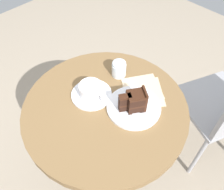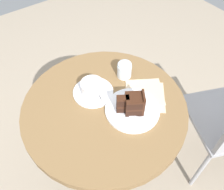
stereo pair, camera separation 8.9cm
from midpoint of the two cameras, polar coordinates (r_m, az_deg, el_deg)
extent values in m
cube|color=gray|center=(1.58, 0.58, -19.32)|extent=(4.40, 4.40, 0.01)
cylinder|color=brown|center=(0.93, 0.93, -3.32)|extent=(0.64, 0.64, 0.03)
cylinder|color=silver|center=(1.24, 0.72, -13.36)|extent=(0.07, 0.07, 0.69)
cylinder|color=silver|center=(1.56, 0.59, -19.15)|extent=(0.29, 0.29, 0.02)
cylinder|color=white|center=(0.95, -1.95, 0.50)|extent=(0.16, 0.16, 0.01)
cylinder|color=white|center=(0.92, -2.01, 1.55)|extent=(0.09, 0.09, 0.06)
cylinder|color=beige|center=(0.90, -2.06, 2.71)|extent=(0.08, 0.08, 0.00)
torus|color=white|center=(0.89, -0.14, -0.45)|extent=(0.05, 0.01, 0.05)
cube|color=silver|center=(0.93, 0.20, 0.10)|extent=(0.05, 0.08, 0.00)
ellipsoid|color=silver|center=(0.91, -0.98, -2.20)|extent=(0.02, 0.02, 0.00)
cylinder|color=white|center=(0.90, 7.76, -3.70)|extent=(0.21, 0.21, 0.01)
cube|color=black|center=(0.88, 8.20, -3.28)|extent=(0.08, 0.09, 0.03)
cube|color=black|center=(0.87, 5.47, -3.44)|extent=(0.04, 0.05, 0.03)
cube|color=#381C0F|center=(0.86, 8.35, -2.49)|extent=(0.08, 0.09, 0.01)
cube|color=#381C0F|center=(0.86, 5.56, -2.64)|extent=(0.04, 0.05, 0.01)
cube|color=black|center=(0.85, 8.50, -1.66)|extent=(0.08, 0.09, 0.03)
cube|color=black|center=(0.84, 5.67, -1.81)|extent=(0.04, 0.05, 0.03)
cube|color=#381C0F|center=(0.83, 8.66, -0.81)|extent=(0.08, 0.09, 0.01)
cube|color=#381C0F|center=(0.83, 5.77, -0.95)|extent=(0.04, 0.05, 0.01)
cube|color=#381C0F|center=(0.86, 10.35, -2.02)|extent=(0.05, 0.04, 0.09)
cube|color=silver|center=(0.87, 7.40, -5.18)|extent=(0.08, 0.07, 0.00)
cube|color=silver|center=(0.88, 3.25, -4.29)|extent=(0.04, 0.04, 0.00)
cube|color=beige|center=(0.96, 10.56, -0.45)|extent=(0.22, 0.22, 0.00)
cube|color=beige|center=(0.97, 10.52, 0.51)|extent=(0.20, 0.20, 0.00)
cylinder|color=#9E9EA3|center=(1.73, 26.60, -3.81)|extent=(0.02, 0.02, 0.43)
cylinder|color=#9E9EA3|center=(1.58, 17.01, -6.21)|extent=(0.02, 0.02, 0.43)
cylinder|color=#9E9EA3|center=(1.46, 22.25, -16.41)|extent=(0.02, 0.02, 0.43)
cylinder|color=silver|center=(1.00, 5.55, 5.70)|extent=(0.06, 0.06, 0.06)
ellipsoid|color=silver|center=(0.98, 5.71, 7.25)|extent=(0.06, 0.06, 0.02)
camera|label=1|loc=(0.04, -87.13, 3.44)|focal=38.00mm
camera|label=2|loc=(0.04, 92.87, -3.44)|focal=38.00mm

